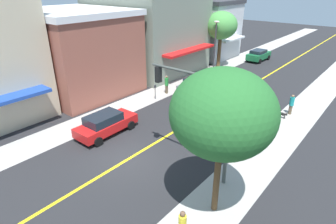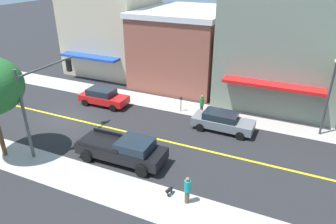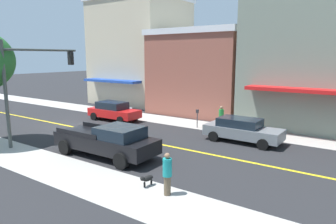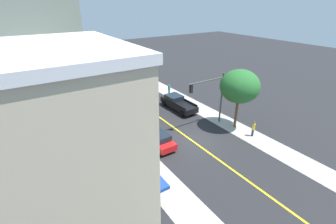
{
  "view_description": "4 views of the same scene",
  "coord_description": "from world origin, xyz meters",
  "px_view_note": "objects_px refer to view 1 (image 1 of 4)",
  "views": [
    {
      "loc": [
        10.81,
        -9.13,
        9.67
      ],
      "look_at": [
        -0.04,
        3.9,
        1.77
      ],
      "focal_mm": 29.71,
      "sensor_mm": 36.0,
      "label": 1
    },
    {
      "loc": [
        17.68,
        17.3,
        11.78
      ],
      "look_at": [
        -1.23,
        8.75,
        1.74
      ],
      "focal_mm": 33.17,
      "sensor_mm": 36.0,
      "label": 2
    },
    {
      "loc": [
        14.37,
        19.16,
        5.22
      ],
      "look_at": [
        -1.37,
        8.2,
        1.73
      ],
      "focal_mm": 32.91,
      "sensor_mm": 36.0,
      "label": 3
    },
    {
      "loc": [
        -14.07,
        -17.04,
        13.56
      ],
      "look_at": [
        -0.21,
        4.52,
        1.68
      ],
      "focal_mm": 26.07,
      "sensor_mm": 36.0,
      "label": 4
    }
  ],
  "objects_px": {
    "fire_hydrant": "(91,120)",
    "traffic_light_mast": "(203,105)",
    "black_pickup_truck": "(239,119)",
    "pedestrian_teal_shirt": "(291,104)",
    "red_sedan_left_curb": "(106,124)",
    "street_tree_right_corner": "(223,114)",
    "street_lamp": "(215,40)",
    "grey_sedan_left_curb": "(198,84)",
    "green_sedan_left_curb": "(259,55)",
    "street_tree_left_near": "(221,26)",
    "small_dog": "(283,114)",
    "pedestrian_green_shirt": "(167,84)",
    "parking_meter": "(155,90)"
  },
  "relations": [
    {
      "from": "fire_hydrant",
      "to": "parking_meter",
      "type": "xyz_separation_m",
      "value": [
        0.33,
        6.8,
        0.49
      ]
    },
    {
      "from": "street_lamp",
      "to": "red_sedan_left_curb",
      "type": "bearing_deg",
      "value": -82.78
    },
    {
      "from": "street_tree_right_corner",
      "to": "pedestrian_teal_shirt",
      "type": "xyz_separation_m",
      "value": [
        -0.74,
        12.93,
        -4.08
      ]
    },
    {
      "from": "street_lamp",
      "to": "red_sedan_left_curb",
      "type": "relative_size",
      "value": 1.3
    },
    {
      "from": "red_sedan_left_curb",
      "to": "grey_sedan_left_curb",
      "type": "relative_size",
      "value": 0.95
    },
    {
      "from": "street_tree_left_near",
      "to": "grey_sedan_left_curb",
      "type": "height_order",
      "value": "street_tree_left_near"
    },
    {
      "from": "street_tree_right_corner",
      "to": "street_lamp",
      "type": "relative_size",
      "value": 1.17
    },
    {
      "from": "red_sedan_left_curb",
      "to": "pedestrian_teal_shirt",
      "type": "relative_size",
      "value": 2.68
    },
    {
      "from": "street_tree_right_corner",
      "to": "pedestrian_green_shirt",
      "type": "xyz_separation_m",
      "value": [
        -11.43,
        10.12,
        -4.02
      ]
    },
    {
      "from": "pedestrian_teal_shirt",
      "to": "small_dog",
      "type": "height_order",
      "value": "pedestrian_teal_shirt"
    },
    {
      "from": "parking_meter",
      "to": "red_sedan_left_curb",
      "type": "height_order",
      "value": "red_sedan_left_curb"
    },
    {
      "from": "green_sedan_left_curb",
      "to": "street_tree_left_near",
      "type": "bearing_deg",
      "value": 157.42
    },
    {
      "from": "black_pickup_truck",
      "to": "pedestrian_teal_shirt",
      "type": "relative_size",
      "value": 3.57
    },
    {
      "from": "traffic_light_mast",
      "to": "grey_sedan_left_curb",
      "type": "bearing_deg",
      "value": -55.45
    },
    {
      "from": "fire_hydrant",
      "to": "pedestrian_teal_shirt",
      "type": "relative_size",
      "value": 0.5
    },
    {
      "from": "street_lamp",
      "to": "pedestrian_teal_shirt",
      "type": "distance_m",
      "value": 13.2
    },
    {
      "from": "black_pickup_truck",
      "to": "street_lamp",
      "type": "bearing_deg",
      "value": 36.95
    },
    {
      "from": "traffic_light_mast",
      "to": "street_lamp",
      "type": "bearing_deg",
      "value": -60.94
    },
    {
      "from": "red_sedan_left_curb",
      "to": "traffic_light_mast",
      "type": "bearing_deg",
      "value": -86.4
    },
    {
      "from": "green_sedan_left_curb",
      "to": "pedestrian_green_shirt",
      "type": "height_order",
      "value": "pedestrian_green_shirt"
    },
    {
      "from": "red_sedan_left_curb",
      "to": "black_pickup_truck",
      "type": "height_order",
      "value": "black_pickup_truck"
    },
    {
      "from": "traffic_light_mast",
      "to": "green_sedan_left_curb",
      "type": "distance_m",
      "value": 26.89
    },
    {
      "from": "fire_hydrant",
      "to": "red_sedan_left_curb",
      "type": "xyz_separation_m",
      "value": [
        1.97,
        -0.14,
        0.39
      ]
    },
    {
      "from": "grey_sedan_left_curb",
      "to": "pedestrian_green_shirt",
      "type": "bearing_deg",
      "value": 140.13
    },
    {
      "from": "parking_meter",
      "to": "grey_sedan_left_curb",
      "type": "distance_m",
      "value": 4.56
    },
    {
      "from": "pedestrian_teal_shirt",
      "to": "street_lamp",
      "type": "bearing_deg",
      "value": -160.58
    },
    {
      "from": "street_tree_left_near",
      "to": "parking_meter",
      "type": "distance_m",
      "value": 13.95
    },
    {
      "from": "green_sedan_left_curb",
      "to": "fire_hydrant",
      "type": "bearing_deg",
      "value": 177.93
    },
    {
      "from": "street_tree_left_near",
      "to": "red_sedan_left_curb",
      "type": "distance_m",
      "value": 20.85
    },
    {
      "from": "green_sedan_left_curb",
      "to": "pedestrian_teal_shirt",
      "type": "bearing_deg",
      "value": -146.41
    },
    {
      "from": "street_lamp",
      "to": "pedestrian_green_shirt",
      "type": "distance_m",
      "value": 9.72
    },
    {
      "from": "traffic_light_mast",
      "to": "small_dog",
      "type": "height_order",
      "value": "traffic_light_mast"
    },
    {
      "from": "fire_hydrant",
      "to": "green_sedan_left_curb",
      "type": "height_order",
      "value": "green_sedan_left_curb"
    },
    {
      "from": "fire_hydrant",
      "to": "traffic_light_mast",
      "type": "xyz_separation_m",
      "value": [
        9.39,
        0.46,
        3.66
      ]
    },
    {
      "from": "street_tree_left_near",
      "to": "red_sedan_left_curb",
      "type": "xyz_separation_m",
      "value": [
        2.88,
        -20.21,
        -4.21
      ]
    },
    {
      "from": "street_tree_right_corner",
      "to": "grey_sedan_left_curb",
      "type": "relative_size",
      "value": 1.45
    },
    {
      "from": "parking_meter",
      "to": "pedestrian_teal_shirt",
      "type": "bearing_deg",
      "value": 23.86
    },
    {
      "from": "traffic_light_mast",
      "to": "pedestrian_green_shirt",
      "type": "relative_size",
      "value": 3.47
    },
    {
      "from": "street_tree_right_corner",
      "to": "street_lamp",
      "type": "bearing_deg",
      "value": 121.45
    },
    {
      "from": "street_tree_left_near",
      "to": "black_pickup_truck",
      "type": "height_order",
      "value": "street_tree_left_near"
    },
    {
      "from": "street_tree_right_corner",
      "to": "parking_meter",
      "type": "xyz_separation_m",
      "value": [
        -11.24,
        8.29,
        -4.06
      ]
    },
    {
      "from": "traffic_light_mast",
      "to": "red_sedan_left_curb",
      "type": "bearing_deg",
      "value": 4.61
    },
    {
      "from": "street_tree_right_corner",
      "to": "red_sedan_left_curb",
      "type": "distance_m",
      "value": 10.55
    },
    {
      "from": "small_dog",
      "to": "red_sedan_left_curb",
      "type": "bearing_deg",
      "value": -120.15
    },
    {
      "from": "pedestrian_green_shirt",
      "to": "red_sedan_left_curb",
      "type": "bearing_deg",
      "value": -143.54
    },
    {
      "from": "fire_hydrant",
      "to": "red_sedan_left_curb",
      "type": "bearing_deg",
      "value": -3.95
    },
    {
      "from": "fire_hydrant",
      "to": "small_dog",
      "type": "height_order",
      "value": "fire_hydrant"
    },
    {
      "from": "traffic_light_mast",
      "to": "grey_sedan_left_curb",
      "type": "distance_m",
      "value": 13.19
    },
    {
      "from": "grey_sedan_left_curb",
      "to": "red_sedan_left_curb",
      "type": "bearing_deg",
      "value": 179.7
    },
    {
      "from": "street_tree_left_near",
      "to": "street_tree_right_corner",
      "type": "bearing_deg",
      "value": -59.96
    }
  ]
}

